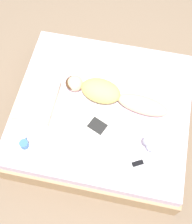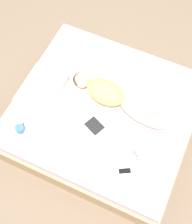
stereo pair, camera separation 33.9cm
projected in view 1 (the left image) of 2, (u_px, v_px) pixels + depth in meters
name	position (u px, v px, depth m)	size (l,w,h in m)	color
ground_plane	(101.00, 123.00, 3.91)	(12.00, 12.00, 0.00)	#7A6651
bed	(102.00, 115.00, 3.71)	(1.85, 2.01, 0.48)	tan
person	(111.00, 94.00, 3.45)	(0.39, 1.20, 0.21)	#DBB28E
open_magazine	(91.00, 133.00, 3.33)	(0.52, 0.42, 0.01)	silver
coffee_mug	(24.00, 144.00, 3.24)	(0.13, 0.09, 0.08)	teal
cell_phone	(138.00, 163.00, 3.18)	(0.13, 0.16, 0.01)	silver
plush_toy	(151.00, 144.00, 3.19)	(0.14, 0.17, 0.21)	#B2BCCC
pillow	(36.00, 101.00, 3.46)	(0.54, 0.42, 0.10)	beige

